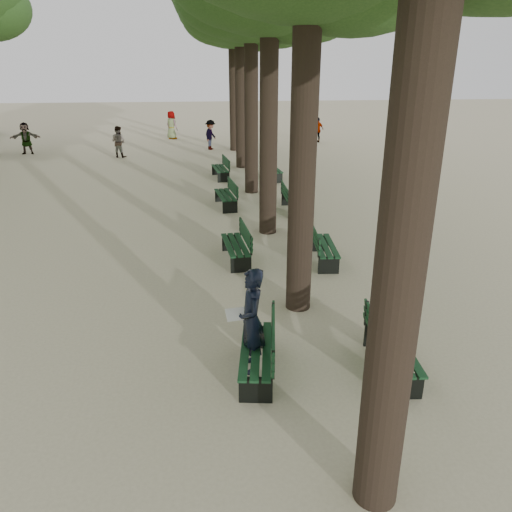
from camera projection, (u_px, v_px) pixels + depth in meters
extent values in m
plane|color=#C2B993|center=(238.00, 400.00, 7.75)|extent=(120.00, 120.00, 0.00)
cylinder|color=#33261C|center=(408.00, 194.00, 4.67)|extent=(0.52, 0.52, 7.50)
cylinder|color=#33261C|center=(304.00, 127.00, 9.30)|extent=(0.52, 0.52, 7.50)
cylinder|color=#33261C|center=(269.00, 105.00, 13.92)|extent=(0.52, 0.52, 7.50)
cylinder|color=#33261C|center=(251.00, 94.00, 18.55)|extent=(0.52, 0.52, 7.50)
cylinder|color=#33261C|center=(241.00, 87.00, 23.17)|extent=(0.52, 0.52, 7.50)
cylinder|color=#33261C|center=(234.00, 82.00, 27.80)|extent=(0.52, 0.52, 7.50)
ellipsoid|color=#224819|center=(232.00, 3.00, 26.35)|extent=(6.00, 6.00, 4.50)
cube|color=black|center=(256.00, 361.00, 8.33)|extent=(0.76, 1.85, 0.45)
cube|color=black|center=(256.00, 350.00, 8.25)|extent=(0.78, 1.86, 0.04)
cube|color=black|center=(273.00, 336.00, 8.14)|extent=(0.29, 1.79, 0.40)
cube|color=black|center=(235.00, 253.00, 13.02)|extent=(0.68, 1.84, 0.45)
cube|color=black|center=(235.00, 245.00, 12.93)|extent=(0.70, 1.84, 0.04)
cube|color=black|center=(246.00, 234.00, 12.89)|extent=(0.20, 1.80, 0.40)
cube|color=black|center=(225.00, 201.00, 17.80)|extent=(0.75, 1.85, 0.45)
cube|color=black|center=(225.00, 195.00, 17.71)|extent=(0.77, 1.86, 0.04)
cube|color=black|center=(233.00, 187.00, 17.68)|extent=(0.28, 1.79, 0.40)
cube|color=black|center=(220.00, 173.00, 22.12)|extent=(0.75, 1.85, 0.45)
cube|color=black|center=(220.00, 168.00, 22.04)|extent=(0.77, 1.85, 0.04)
cube|color=black|center=(226.00, 162.00, 22.00)|extent=(0.27, 1.79, 0.40)
cube|color=black|center=(392.00, 358.00, 8.41)|extent=(0.62, 1.83, 0.45)
cube|color=black|center=(394.00, 347.00, 8.32)|extent=(0.64, 1.83, 0.04)
cube|color=black|center=(379.00, 333.00, 8.21)|extent=(0.14, 1.80, 0.40)
cube|color=black|center=(324.00, 254.00, 12.95)|extent=(0.65, 1.83, 0.45)
cube|color=black|center=(325.00, 246.00, 12.87)|extent=(0.67, 1.83, 0.04)
cube|color=black|center=(314.00, 236.00, 12.76)|extent=(0.17, 1.80, 0.40)
cube|color=black|center=(293.00, 205.00, 17.30)|extent=(0.55, 1.81, 0.45)
cube|color=black|center=(293.00, 199.00, 17.22)|extent=(0.57, 1.81, 0.04)
cube|color=black|center=(285.00, 191.00, 17.10)|extent=(0.07, 1.80, 0.40)
cube|color=black|center=(273.00, 174.00, 22.00)|extent=(0.71, 1.85, 0.45)
cube|color=black|center=(273.00, 169.00, 21.92)|extent=(0.73, 1.85, 0.04)
cube|color=black|center=(266.00, 163.00, 21.76)|extent=(0.23, 1.79, 0.40)
imported|color=black|center=(252.00, 321.00, 8.21)|extent=(0.41, 0.75, 1.83)
cube|color=white|center=(236.00, 314.00, 8.14)|extent=(0.37, 0.29, 0.12)
imported|color=#262628|center=(172.00, 125.00, 32.96)|extent=(0.88, 0.87, 1.80)
imported|color=#262628|center=(26.00, 138.00, 27.71)|extent=(1.62, 0.53, 1.72)
imported|color=#262628|center=(318.00, 130.00, 31.59)|extent=(0.95, 0.73, 1.56)
imported|color=#262628|center=(118.00, 142.00, 26.75)|extent=(0.86, 0.62, 1.65)
imported|color=#262628|center=(211.00, 135.00, 29.05)|extent=(0.77, 1.13, 1.69)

